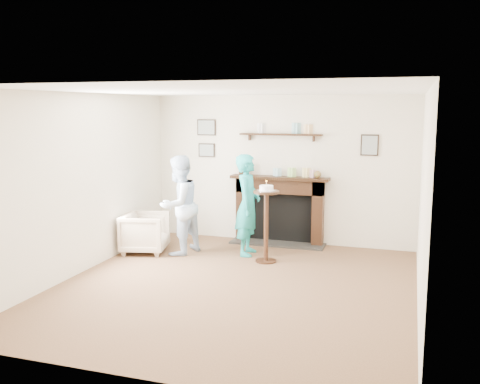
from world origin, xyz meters
name	(u,v)px	position (x,y,z in m)	size (l,w,h in m)	color
ground	(235,287)	(0.00, 0.00, 0.00)	(5.00, 5.00, 0.00)	brown
room_shell	(251,157)	(0.00, 0.69, 1.62)	(4.54, 5.02, 2.52)	white
armchair	(146,252)	(-1.90, 1.16, 0.00)	(0.68, 0.70, 0.64)	tan
man	(180,253)	(-1.34, 1.25, 0.00)	(0.76, 0.59, 1.56)	#B0BADC
woman	(248,254)	(-0.30, 1.54, 0.00)	(0.58, 0.38, 1.59)	#21BEAB
pedestal_table	(266,212)	(0.08, 1.23, 0.76)	(0.39, 0.39, 1.24)	black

